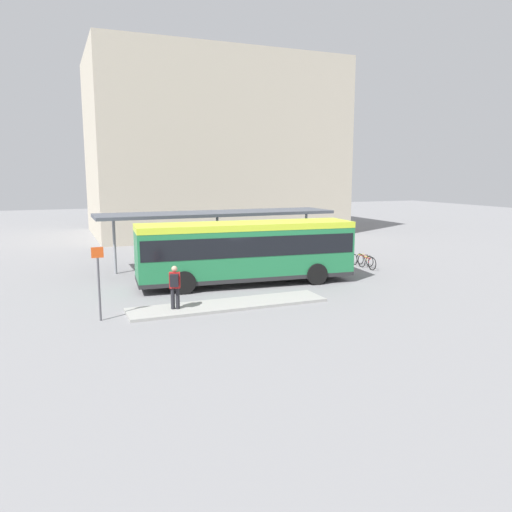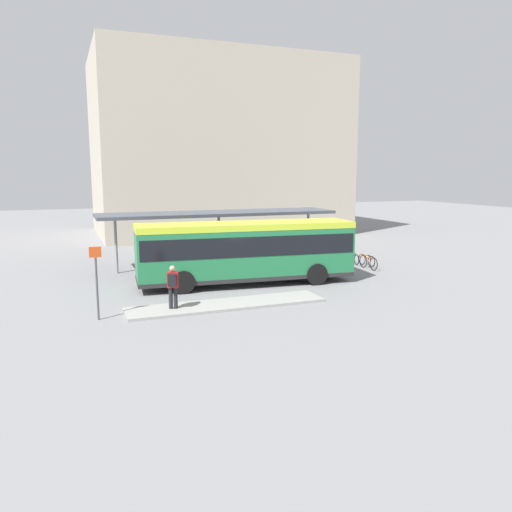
# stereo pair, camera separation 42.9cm
# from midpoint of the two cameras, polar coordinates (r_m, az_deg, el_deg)

# --- Properties ---
(ground_plane) EXTENTS (120.00, 120.00, 0.00)m
(ground_plane) POSITION_cam_midpoint_polar(r_m,az_deg,el_deg) (25.04, -1.62, -3.22)
(ground_plane) COLOR gray
(curb_island) EXTENTS (8.36, 1.80, 0.12)m
(curb_island) POSITION_cam_midpoint_polar(r_m,az_deg,el_deg) (20.96, -3.71, -5.57)
(curb_island) COLOR #9E9E99
(curb_island) RESTS_ON ground_plane
(city_bus) EXTENTS (10.87, 3.41, 3.09)m
(city_bus) POSITION_cam_midpoint_polar(r_m,az_deg,el_deg) (24.71, -1.62, 0.88)
(city_bus) COLOR #237A47
(city_bus) RESTS_ON ground_plane
(pedestrian_waiting) EXTENTS (0.49, 0.54, 1.75)m
(pedestrian_waiting) POSITION_cam_midpoint_polar(r_m,az_deg,el_deg) (20.08, -9.88, -3.24)
(pedestrian_waiting) COLOR #232328
(pedestrian_waiting) RESTS_ON curb_island
(bicycle_red) EXTENTS (0.48, 1.80, 0.78)m
(bicycle_red) POSITION_cam_midpoint_polar(r_m,az_deg,el_deg) (29.65, 12.14, -0.67)
(bicycle_red) COLOR black
(bicycle_red) RESTS_ON ground_plane
(bicycle_yellow) EXTENTS (0.48, 1.58, 0.68)m
(bicycle_yellow) POSITION_cam_midpoint_polar(r_m,az_deg,el_deg) (30.65, 11.94, -0.43)
(bicycle_yellow) COLOR black
(bicycle_yellow) RESTS_ON ground_plane
(bicycle_black) EXTENTS (0.48, 1.56, 0.68)m
(bicycle_black) POSITION_cam_midpoint_polar(r_m,az_deg,el_deg) (31.18, 10.47, -0.22)
(bicycle_black) COLOR black
(bicycle_black) RESTS_ON ground_plane
(station_shelter) EXTENTS (13.93, 3.21, 3.25)m
(station_shelter) POSITION_cam_midpoint_polar(r_m,az_deg,el_deg) (29.49, -4.89, 4.79)
(station_shelter) COLOR #4C515B
(station_shelter) RESTS_ON ground_plane
(potted_planter_near_shelter) EXTENTS (1.02, 1.02, 1.44)m
(potted_planter_near_shelter) POSITION_cam_midpoint_polar(r_m,az_deg,el_deg) (28.39, 0.44, -0.19)
(potted_planter_near_shelter) COLOR slate
(potted_planter_near_shelter) RESTS_ON ground_plane
(platform_sign) EXTENTS (0.44, 0.08, 2.80)m
(platform_sign) POSITION_cam_midpoint_polar(r_m,az_deg,el_deg) (19.52, -18.13, -2.64)
(platform_sign) COLOR #4C4C51
(platform_sign) RESTS_ON ground_plane
(station_building) EXTENTS (21.83, 13.48, 15.55)m
(station_building) POSITION_cam_midpoint_polar(r_m,az_deg,el_deg) (47.58, -5.23, 12.15)
(station_building) COLOR #BCB29E
(station_building) RESTS_ON ground_plane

